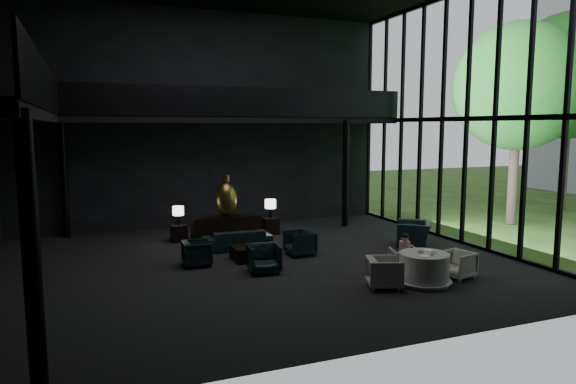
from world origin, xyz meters
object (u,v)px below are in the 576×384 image
object	(u,v)px
side_table_right	(270,226)
dining_chair_north	(405,261)
side_table_left	(179,233)
dining_table	(424,270)
table_lamp_left	(178,212)
table_lamp_right	(270,205)
bronze_urn	(226,199)
sofa	(237,236)
lounge_armchair_south	(264,257)
console	(226,227)
window_armchair	(414,228)
child	(405,245)
lounge_armchair_east	(300,241)
lounge_armchair_west	(197,252)
dining_chair_west	(384,271)
coffee_table	(249,253)
dining_chair_east	(457,264)

from	to	relation	value
side_table_right	dining_chair_north	bearing A→B (deg)	-74.98
side_table_left	dining_table	xyz separation A→B (m)	(4.70, -6.79, 0.05)
table_lamp_left	table_lamp_right	xyz separation A→B (m)	(3.20, -0.03, 0.05)
bronze_urn	sofa	world-z (taller)	bronze_urn
table_lamp_left	lounge_armchair_south	distance (m)	4.75
console	side_table_right	distance (m)	1.60
window_armchair	side_table_right	bearing A→B (deg)	-97.42
dining_table	bronze_urn	bearing A→B (deg)	114.81
console	child	bearing A→B (deg)	-61.64
lounge_armchair_east	table_lamp_left	bearing A→B (deg)	-138.01
child	dining_chair_north	bearing A→B (deg)	178.22
window_armchair	side_table_left	bearing A→B (deg)	-80.94
dining_table	child	bearing A→B (deg)	86.68
lounge_armchair_west	child	world-z (taller)	child
lounge_armchair_west	side_table_right	bearing A→B (deg)	-43.44
side_table_left	dining_chair_west	xyz separation A→B (m)	(3.66, -6.70, 0.13)
table_lamp_right	lounge_armchair_west	xyz separation A→B (m)	(-3.24, -3.17, -0.67)
lounge_armchair_south	lounge_armchair_west	bearing A→B (deg)	144.94
side_table_left	lounge_armchair_south	size ratio (longest dim) A/B	0.65
table_lamp_left	dining_table	size ratio (longest dim) A/B	0.46
console	lounge_armchair_west	xyz separation A→B (m)	(-1.64, -3.14, 0.00)
sofa	lounge_armchair_west	size ratio (longest dim) A/B	2.79
table_lamp_left	coffee_table	size ratio (longest dim) A/B	0.69
side_table_right	lounge_armchair_east	distance (m)	3.16
dining_table	dining_chair_east	distance (m)	1.08
child	dining_chair_west	bearing A→B (deg)	36.32
table_lamp_left	child	world-z (taller)	table_lamp_left
console	window_armchair	size ratio (longest dim) A/B	1.84
sofa	dining_chair_north	distance (m)	5.29
lounge_armchair_west	coffee_table	world-z (taller)	lounge_armchair_west
side_table_left	coffee_table	distance (m)	3.43
lounge_armchair_east	side_table_left	bearing A→B (deg)	-137.89
sofa	coffee_table	xyz separation A→B (m)	(-0.07, -1.38, -0.21)
window_armchair	dining_table	world-z (taller)	window_armchair
console	coffee_table	xyz separation A→B (m)	(-0.16, -3.08, -0.17)
child	bronze_urn	bearing A→B (deg)	-61.51
dining_chair_east	dining_table	bearing A→B (deg)	-97.13
bronze_urn	side_table_right	world-z (taller)	bronze_urn
lounge_armchair_south	window_armchair	xyz separation A→B (m)	(5.41, 1.15, 0.13)
lounge_armchair_south	dining_chair_east	world-z (taller)	lounge_armchair_south
sofa	coffee_table	distance (m)	1.39
dining_table	lounge_armchair_west	bearing A→B (deg)	142.74
sofa	lounge_armchair_east	world-z (taller)	lounge_armchair_east
table_lamp_left	dining_chair_north	world-z (taller)	table_lamp_left
table_lamp_left	side_table_right	xyz separation A→B (m)	(3.20, -0.01, -0.70)
side_table_right	lounge_armchair_west	world-z (taller)	lounge_armchair_west
console	table_lamp_left	bearing A→B (deg)	178.00
table_lamp_left	window_armchair	world-z (taller)	table_lamp_left
table_lamp_left	table_lamp_right	distance (m)	3.20
bronze_urn	console	bearing A→B (deg)	90.00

